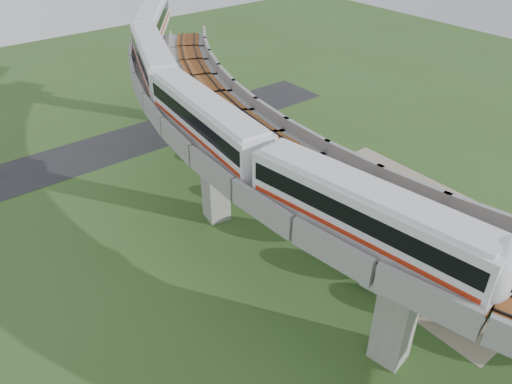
# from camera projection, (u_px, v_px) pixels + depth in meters

# --- Properties ---
(ground) EXTENTS (160.00, 160.00, 0.00)m
(ground) POSITION_uv_depth(u_px,v_px,m) (280.00, 279.00, 40.88)
(ground) COLOR #345221
(ground) RESTS_ON ground
(dirt_lot) EXTENTS (18.00, 26.00, 0.04)m
(dirt_lot) POSITION_uv_depth(u_px,v_px,m) (407.00, 227.00, 46.79)
(dirt_lot) COLOR gray
(dirt_lot) RESTS_ON ground
(asphalt_road) EXTENTS (60.00, 8.00, 0.03)m
(asphalt_road) POSITION_uv_depth(u_px,v_px,m) (120.00, 145.00, 60.61)
(asphalt_road) COLOR #232326
(asphalt_road) RESTS_ON ground
(viaduct) EXTENTS (19.58, 73.98, 11.40)m
(viaduct) POSITION_uv_depth(u_px,v_px,m) (321.00, 170.00, 37.91)
(viaduct) COLOR #99968E
(viaduct) RESTS_ON ground
(metro_train) EXTENTS (18.45, 59.78, 3.64)m
(metro_train) POSITION_uv_depth(u_px,v_px,m) (202.00, 85.00, 43.69)
(metro_train) COLOR silver
(metro_train) RESTS_ON ground
(fence) EXTENTS (3.87, 38.73, 1.50)m
(fence) POSITION_uv_depth(u_px,v_px,m) (361.00, 227.00, 45.51)
(fence) COLOR #2D382D
(fence) RESTS_ON ground
(tree_0) EXTENTS (3.13, 3.13, 3.32)m
(tree_0) POSITION_uv_depth(u_px,v_px,m) (229.00, 120.00, 61.97)
(tree_0) COLOR #382314
(tree_0) RESTS_ON ground
(tree_1) EXTENTS (2.57, 2.57, 3.05)m
(tree_1) POSITION_uv_depth(u_px,v_px,m) (247.00, 153.00, 54.89)
(tree_1) COLOR #382314
(tree_1) RESTS_ON ground
(tree_2) EXTENTS (2.09, 2.09, 2.50)m
(tree_2) POSITION_uv_depth(u_px,v_px,m) (266.00, 179.00, 50.89)
(tree_2) COLOR #382314
(tree_2) RESTS_ON ground
(tree_3) EXTENTS (2.67, 2.67, 3.05)m
(tree_3) POSITION_uv_depth(u_px,v_px,m) (272.00, 188.00, 48.96)
(tree_3) COLOR #382314
(tree_3) RESTS_ON ground
(tree_4) EXTENTS (3.08, 3.08, 3.94)m
(tree_4) POSITION_uv_depth(u_px,v_px,m) (333.00, 222.00, 43.04)
(tree_4) COLOR #382314
(tree_4) RESTS_ON ground
(tree_5) EXTENTS (3.20, 3.20, 3.25)m
(tree_5) POSITION_uv_depth(u_px,v_px,m) (375.00, 260.00, 40.00)
(tree_5) COLOR #382314
(tree_5) RESTS_ON ground
(tree_6) EXTENTS (2.11, 2.11, 2.76)m
(tree_6) POSITION_uv_depth(u_px,v_px,m) (440.00, 293.00, 36.94)
(tree_6) COLOR #382314
(tree_6) RESTS_ON ground
(tree_7) EXTENTS (2.76, 2.76, 3.71)m
(tree_7) POSITION_uv_depth(u_px,v_px,m) (485.00, 300.00, 35.43)
(tree_7) COLOR #382314
(tree_7) RESTS_ON ground
(car_white) EXTENTS (2.21, 3.76, 1.20)m
(car_white) POSITION_uv_depth(u_px,v_px,m) (504.00, 285.00, 39.40)
(car_white) COLOR white
(car_white) RESTS_ON dirt_lot
(car_red) EXTENTS (3.09, 3.73, 1.20)m
(car_red) POSITION_uv_depth(u_px,v_px,m) (392.00, 215.00, 47.25)
(car_red) COLOR maroon
(car_red) RESTS_ON dirt_lot
(car_dark) EXTENTS (4.05, 2.11, 1.12)m
(car_dark) POSITION_uv_depth(u_px,v_px,m) (368.00, 197.00, 49.92)
(car_dark) COLOR black
(car_dark) RESTS_ON dirt_lot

